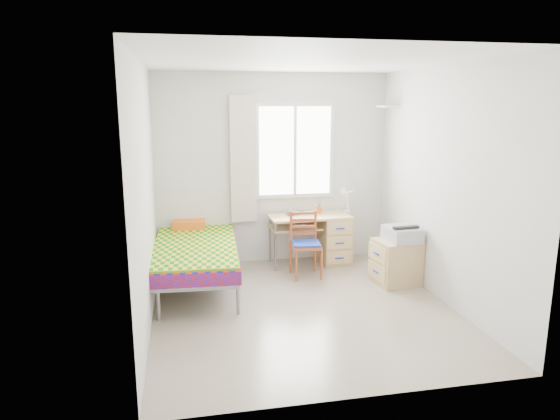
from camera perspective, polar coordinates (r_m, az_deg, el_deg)
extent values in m
plane|color=#BCAD93|center=(5.57, 2.57, -11.07)|extent=(3.50, 3.50, 0.00)
plane|color=white|center=(5.14, 2.85, 16.64)|extent=(3.50, 3.50, 0.00)
plane|color=silver|center=(6.89, -0.79, 4.68)|extent=(3.20, 0.00, 3.20)
plane|color=silver|center=(5.07, -15.16, 1.53)|extent=(0.00, 3.50, 3.50)
plane|color=silver|center=(5.79, 18.27, 2.63)|extent=(0.00, 3.50, 3.50)
cube|color=white|center=(6.91, 1.70, 6.77)|extent=(1.10, 0.04, 1.30)
cube|color=white|center=(6.90, 1.72, 6.77)|extent=(1.00, 0.02, 1.20)
cube|color=white|center=(6.89, 1.73, 6.76)|extent=(0.04, 0.02, 1.20)
cube|color=beige|center=(6.74, -4.22, 5.76)|extent=(0.35, 0.05, 1.70)
cube|color=white|center=(6.93, 12.20, 11.50)|extent=(0.20, 0.32, 0.03)
cube|color=gray|center=(6.18, -9.65, -5.31)|extent=(1.08, 2.18, 0.06)
cube|color=red|center=(6.15, -9.68, -4.55)|extent=(1.12, 2.20, 0.15)
cube|color=yellow|center=(6.11, -9.70, -3.84)|extent=(1.09, 2.08, 0.03)
cube|color=#E2C576|center=(7.10, -9.99, -0.71)|extent=(1.02, 0.11, 0.59)
cube|color=orange|center=(6.85, -10.34, -1.52)|extent=(0.45, 0.39, 0.11)
cylinder|color=gray|center=(5.34, -13.71, -10.51)|extent=(0.04, 0.04, 0.34)
cylinder|color=gray|center=(7.17, -6.56, -4.34)|extent=(0.04, 0.04, 0.34)
cube|color=#E2C576|center=(6.82, 3.38, -0.75)|extent=(1.13, 0.56, 0.03)
cube|color=tan|center=(7.01, 6.19, -3.37)|extent=(0.41, 0.50, 0.66)
cube|color=tan|center=(6.81, 1.71, -1.98)|extent=(0.69, 0.50, 0.02)
cylinder|color=gray|center=(6.61, -0.53, -4.25)|extent=(0.03, 0.03, 0.66)
cylinder|color=gray|center=(7.00, -1.15, -3.32)|extent=(0.03, 0.03, 0.66)
cube|color=#AB4521|center=(6.40, 2.99, -4.09)|extent=(0.40, 0.40, 0.04)
cube|color=navy|center=(6.39, 2.99, -3.85)|extent=(0.38, 0.38, 0.04)
cube|color=#AB4521|center=(6.49, 2.66, -1.54)|extent=(0.33, 0.07, 0.36)
cylinder|color=#AB4521|center=(6.27, 1.88, -6.37)|extent=(0.03, 0.03, 0.41)
cylinder|color=#AB4521|center=(6.59, 4.02, -3.54)|extent=(0.04, 0.04, 0.83)
cube|color=tan|center=(6.34, 13.14, -5.81)|extent=(0.56, 0.51, 0.55)
cube|color=#E2C576|center=(6.21, 11.03, -4.89)|extent=(0.06, 0.41, 0.20)
cube|color=#E2C576|center=(6.28, 10.95, -6.91)|extent=(0.06, 0.41, 0.20)
cube|color=#ACB0B4|center=(6.24, 13.77, -2.67)|extent=(0.39, 0.45, 0.17)
cube|color=black|center=(6.22, 13.81, -1.90)|extent=(0.31, 0.36, 0.02)
imported|color=black|center=(6.85, 2.10, -0.45)|extent=(0.35, 0.31, 0.02)
cylinder|color=orange|center=(6.96, 4.49, 0.02)|extent=(0.09, 0.09, 0.10)
cylinder|color=white|center=(7.06, 7.67, -0.16)|extent=(0.10, 0.10, 0.03)
cylinder|color=white|center=(7.03, 7.70, 0.99)|extent=(0.02, 0.12, 0.27)
cylinder|color=white|center=(6.92, 7.79, 1.99)|extent=(0.13, 0.24, 0.11)
cone|color=white|center=(6.80, 7.43, 2.08)|extent=(0.14, 0.15, 0.13)
imported|color=gray|center=(6.79, 1.51, -1.54)|extent=(0.17, 0.22, 0.02)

